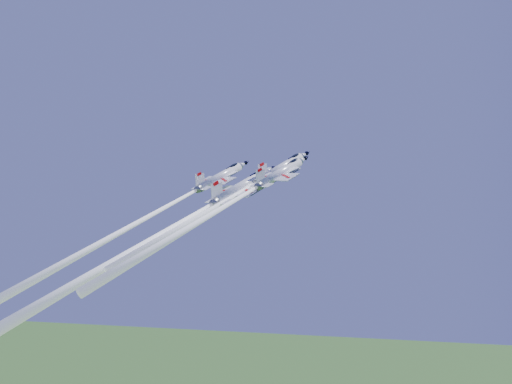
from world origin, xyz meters
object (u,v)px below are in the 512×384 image
(jet_lead, at_px, (228,200))
(jet_left, at_px, (139,222))
(jet_right, at_px, (218,211))
(jet_slot, at_px, (163,233))

(jet_lead, relative_size, jet_left, 0.80)
(jet_right, xyz_separation_m, jet_slot, (-9.26, -3.06, -4.03))
(jet_slot, bearing_deg, jet_lead, 81.17)
(jet_left, height_order, jet_slot, jet_left)
(jet_left, xyz_separation_m, jet_slot, (7.47, -4.90, -2.17))
(jet_lead, xyz_separation_m, jet_slot, (-8.69, -10.28, -6.42))
(jet_left, bearing_deg, jet_lead, 49.81)
(jet_lead, relative_size, jet_right, 0.97)
(jet_slot, bearing_deg, jet_right, 49.70)
(jet_right, height_order, jet_slot, jet_right)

